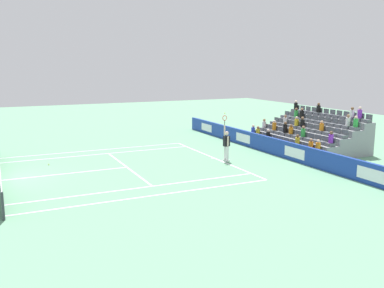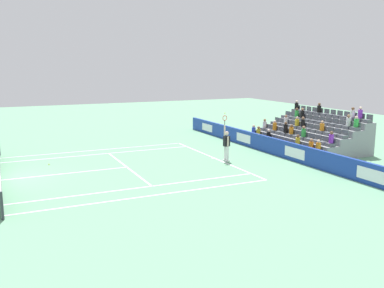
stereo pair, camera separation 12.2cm
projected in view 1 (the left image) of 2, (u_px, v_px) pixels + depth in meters
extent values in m
plane|color=#669E77|center=(1.00, 181.00, 20.56)|extent=(80.00, 80.00, 0.00)
cube|color=white|center=(214.00, 158.00, 25.55)|extent=(10.97, 0.10, 0.01)
cube|color=white|center=(127.00, 167.00, 23.25)|extent=(8.23, 0.10, 0.01)
cube|color=white|center=(68.00, 173.00, 21.90)|extent=(0.10, 6.40, 0.01)
cube|color=white|center=(101.00, 154.00, 26.71)|extent=(0.10, 11.89, 0.01)
cube|color=white|center=(143.00, 187.00, 19.40)|extent=(0.10, 11.89, 0.01)
cube|color=white|center=(97.00, 150.00, 27.93)|extent=(0.10, 11.89, 0.01)
cube|color=white|center=(153.00, 196.00, 18.18)|extent=(0.10, 11.89, 0.01)
cube|color=white|center=(213.00, 158.00, 25.51)|extent=(0.10, 0.20, 0.01)
cube|color=#193899|center=(268.00, 145.00, 27.10)|extent=(22.52, 0.20, 1.05)
cube|color=white|center=(372.00, 175.00, 19.55)|extent=(1.80, 0.01, 0.59)
cube|color=white|center=(294.00, 153.00, 24.55)|extent=(1.80, 0.01, 0.59)
cube|color=white|center=(243.00, 138.00, 29.56)|extent=(1.80, 0.01, 0.59)
cube|color=white|center=(206.00, 128.00, 34.56)|extent=(1.80, 0.01, 0.59)
cylinder|color=#33383D|center=(3.00, 206.00, 15.19)|extent=(0.10, 0.10, 1.07)
cube|color=black|center=(0.00, 171.00, 20.48)|extent=(11.77, 0.02, 0.92)
cylinder|color=white|center=(227.00, 154.00, 24.58)|extent=(0.16, 0.16, 0.90)
cylinder|color=white|center=(225.00, 153.00, 24.78)|extent=(0.16, 0.16, 0.90)
cube|color=white|center=(227.00, 161.00, 24.66)|extent=(0.14, 0.27, 0.08)
cube|color=white|center=(225.00, 160.00, 24.86)|extent=(0.14, 0.27, 0.08)
cube|color=black|center=(227.00, 141.00, 24.54)|extent=(0.25, 0.38, 0.60)
sphere|color=beige|center=(227.00, 133.00, 24.46)|extent=(0.24, 0.24, 0.24)
cylinder|color=beige|center=(225.00, 130.00, 24.62)|extent=(0.09, 0.09, 0.62)
cylinder|color=beige|center=(228.00, 141.00, 24.33)|extent=(0.09, 0.09, 0.56)
cylinder|color=black|center=(225.00, 123.00, 24.54)|extent=(0.04, 0.04, 0.28)
torus|color=red|center=(225.00, 118.00, 24.49)|extent=(0.05, 0.31, 0.31)
sphere|color=#D1E533|center=(225.00, 113.00, 24.43)|extent=(0.07, 0.07, 0.07)
cube|color=gray|center=(281.00, 148.00, 27.61)|extent=(7.44, 0.95, 0.42)
cube|color=#545960|center=(317.00, 153.00, 24.52)|extent=(0.48, 0.44, 0.20)
cube|color=#545960|center=(320.00, 148.00, 24.56)|extent=(0.48, 0.04, 0.30)
cube|color=#545960|center=(310.00, 151.00, 25.07)|extent=(0.48, 0.44, 0.20)
cube|color=#545960|center=(313.00, 147.00, 25.11)|extent=(0.48, 0.04, 0.30)
cube|color=#545960|center=(303.00, 149.00, 25.63)|extent=(0.48, 0.44, 0.20)
cube|color=#545960|center=(306.00, 145.00, 25.66)|extent=(0.48, 0.04, 0.30)
cube|color=#545960|center=(296.00, 147.00, 26.18)|extent=(0.48, 0.44, 0.20)
cube|color=#545960|center=(299.00, 143.00, 26.21)|extent=(0.48, 0.04, 0.30)
cube|color=#545960|center=(290.00, 146.00, 26.73)|extent=(0.48, 0.44, 0.20)
cube|color=#545960|center=(293.00, 142.00, 26.77)|extent=(0.48, 0.04, 0.30)
cube|color=#545960|center=(284.00, 144.00, 27.28)|extent=(0.48, 0.44, 0.20)
cube|color=#545960|center=(287.00, 140.00, 27.32)|extent=(0.48, 0.04, 0.30)
cube|color=#545960|center=(278.00, 143.00, 27.83)|extent=(0.48, 0.44, 0.20)
cube|color=#545960|center=(281.00, 139.00, 27.87)|extent=(0.48, 0.04, 0.30)
cube|color=#545960|center=(273.00, 141.00, 28.38)|extent=(0.48, 0.44, 0.20)
cube|color=#545960|center=(275.00, 137.00, 28.42)|extent=(0.48, 0.04, 0.30)
cube|color=#545960|center=(267.00, 140.00, 28.93)|extent=(0.48, 0.44, 0.20)
cube|color=#545960|center=(270.00, 136.00, 28.97)|extent=(0.48, 0.04, 0.30)
cube|color=#545960|center=(262.00, 138.00, 29.48)|extent=(0.48, 0.44, 0.20)
cube|color=#545960|center=(265.00, 135.00, 29.52)|extent=(0.48, 0.04, 0.30)
cube|color=#545960|center=(257.00, 137.00, 30.03)|extent=(0.48, 0.44, 0.20)
cube|color=#545960|center=(260.00, 133.00, 30.07)|extent=(0.48, 0.04, 0.30)
cube|color=#545960|center=(252.00, 136.00, 30.58)|extent=(0.48, 0.44, 0.20)
cube|color=#545960|center=(255.00, 132.00, 30.62)|extent=(0.48, 0.04, 0.30)
cube|color=gray|center=(293.00, 144.00, 27.97)|extent=(7.44, 0.95, 0.84)
cube|color=#545960|center=(330.00, 145.00, 24.85)|extent=(0.48, 0.44, 0.20)
cube|color=#545960|center=(333.00, 140.00, 24.88)|extent=(0.48, 0.04, 0.30)
cube|color=#545960|center=(323.00, 143.00, 25.40)|extent=(0.48, 0.44, 0.20)
cube|color=#545960|center=(325.00, 139.00, 25.43)|extent=(0.48, 0.04, 0.30)
cube|color=#545960|center=(315.00, 141.00, 25.95)|extent=(0.48, 0.44, 0.20)
cube|color=#545960|center=(318.00, 137.00, 25.99)|extent=(0.48, 0.04, 0.30)
cube|color=#545960|center=(309.00, 140.00, 26.50)|extent=(0.48, 0.44, 0.20)
cube|color=#545960|center=(311.00, 136.00, 26.54)|extent=(0.48, 0.04, 0.30)
cube|color=#545960|center=(302.00, 138.00, 27.05)|extent=(0.48, 0.44, 0.20)
cube|color=#545960|center=(305.00, 134.00, 27.09)|extent=(0.48, 0.04, 0.30)
cube|color=#545960|center=(296.00, 137.00, 27.60)|extent=(0.48, 0.44, 0.20)
cube|color=#545960|center=(299.00, 133.00, 27.64)|extent=(0.48, 0.04, 0.30)
cube|color=#545960|center=(290.00, 135.00, 28.15)|extent=(0.48, 0.44, 0.20)
cube|color=#545960|center=(293.00, 131.00, 28.19)|extent=(0.48, 0.04, 0.30)
cube|color=#545960|center=(284.00, 134.00, 28.70)|extent=(0.48, 0.44, 0.20)
cube|color=#545960|center=(287.00, 130.00, 28.74)|extent=(0.48, 0.04, 0.30)
cube|color=#545960|center=(279.00, 133.00, 29.25)|extent=(0.48, 0.44, 0.20)
cube|color=#545960|center=(281.00, 129.00, 29.29)|extent=(0.48, 0.04, 0.30)
cube|color=#545960|center=(273.00, 131.00, 29.80)|extent=(0.48, 0.44, 0.20)
cube|color=#545960|center=(276.00, 128.00, 29.84)|extent=(0.48, 0.04, 0.30)
cube|color=#545960|center=(268.00, 130.00, 30.36)|extent=(0.48, 0.44, 0.20)
cube|color=#545960|center=(271.00, 127.00, 30.39)|extent=(0.48, 0.04, 0.30)
cube|color=#545960|center=(263.00, 129.00, 30.91)|extent=(0.48, 0.44, 0.20)
cube|color=#545960|center=(266.00, 126.00, 30.94)|extent=(0.48, 0.04, 0.30)
cube|color=gray|center=(304.00, 140.00, 28.33)|extent=(7.44, 0.95, 1.26)
cube|color=#545960|center=(342.00, 137.00, 25.17)|extent=(0.48, 0.44, 0.20)
cube|color=#545960|center=(345.00, 132.00, 25.20)|extent=(0.48, 0.04, 0.30)
cube|color=#545960|center=(335.00, 135.00, 25.72)|extent=(0.48, 0.44, 0.20)
cube|color=#545960|center=(338.00, 131.00, 25.76)|extent=(0.48, 0.04, 0.30)
cube|color=#545960|center=(328.00, 134.00, 26.27)|extent=(0.48, 0.44, 0.20)
cube|color=#545960|center=(330.00, 129.00, 26.31)|extent=(0.48, 0.04, 0.30)
cube|color=#545960|center=(321.00, 132.00, 26.82)|extent=(0.48, 0.44, 0.20)
cube|color=#545960|center=(323.00, 128.00, 26.86)|extent=(0.48, 0.04, 0.30)
cube|color=#545960|center=(314.00, 131.00, 27.37)|extent=(0.48, 0.44, 0.20)
cube|color=#545960|center=(317.00, 127.00, 27.41)|extent=(0.48, 0.04, 0.30)
cube|color=#545960|center=(308.00, 130.00, 27.92)|extent=(0.48, 0.44, 0.20)
cube|color=#545960|center=(310.00, 126.00, 27.96)|extent=(0.48, 0.04, 0.30)
cube|color=#545960|center=(302.00, 128.00, 28.47)|extent=(0.48, 0.44, 0.20)
cube|color=#545960|center=(304.00, 124.00, 28.51)|extent=(0.48, 0.04, 0.30)
cube|color=#545960|center=(296.00, 127.00, 29.02)|extent=(0.48, 0.44, 0.20)
cube|color=#545960|center=(298.00, 123.00, 29.06)|extent=(0.48, 0.04, 0.30)
cube|color=#545960|center=(290.00, 126.00, 29.57)|extent=(0.48, 0.44, 0.20)
cube|color=#545960|center=(292.00, 122.00, 29.61)|extent=(0.48, 0.04, 0.30)
cube|color=#545960|center=(285.00, 125.00, 30.13)|extent=(0.48, 0.44, 0.20)
cube|color=#545960|center=(287.00, 121.00, 30.16)|extent=(0.48, 0.04, 0.30)
cube|color=#545960|center=(279.00, 124.00, 30.68)|extent=(0.48, 0.44, 0.20)
cube|color=#545960|center=(282.00, 120.00, 30.71)|extent=(0.48, 0.04, 0.30)
cube|color=#545960|center=(274.00, 123.00, 31.23)|extent=(0.48, 0.44, 0.20)
cube|color=#545960|center=(277.00, 119.00, 31.27)|extent=(0.48, 0.04, 0.30)
cube|color=gray|center=(315.00, 136.00, 28.69)|extent=(7.44, 0.95, 1.68)
cube|color=#545960|center=(355.00, 129.00, 25.49)|extent=(0.48, 0.44, 0.20)
cube|color=#545960|center=(357.00, 124.00, 25.53)|extent=(0.48, 0.04, 0.30)
cube|color=#545960|center=(347.00, 127.00, 26.04)|extent=(0.48, 0.44, 0.20)
cube|color=#545960|center=(350.00, 123.00, 26.08)|extent=(0.48, 0.04, 0.30)
cube|color=#545960|center=(340.00, 126.00, 26.59)|extent=(0.48, 0.44, 0.20)
cube|color=#545960|center=(342.00, 122.00, 26.63)|extent=(0.48, 0.04, 0.30)
cube|color=#545960|center=(332.00, 125.00, 27.14)|extent=(0.48, 0.44, 0.20)
cube|color=#545960|center=(335.00, 121.00, 27.18)|extent=(0.48, 0.04, 0.30)
cube|color=#545960|center=(326.00, 124.00, 27.69)|extent=(0.48, 0.44, 0.20)
cube|color=#545960|center=(328.00, 120.00, 27.73)|extent=(0.48, 0.04, 0.30)
cube|color=#545960|center=(319.00, 122.00, 28.24)|extent=(0.48, 0.44, 0.20)
cube|color=#545960|center=(322.00, 119.00, 28.28)|extent=(0.48, 0.04, 0.30)
cube|color=#545960|center=(313.00, 121.00, 28.79)|extent=(0.48, 0.44, 0.20)
cube|color=#545960|center=(315.00, 118.00, 28.83)|extent=(0.48, 0.04, 0.30)
cube|color=#545960|center=(307.00, 120.00, 29.35)|extent=(0.48, 0.44, 0.20)
cube|color=#545960|center=(309.00, 117.00, 29.38)|extent=(0.48, 0.04, 0.30)
cube|color=#545960|center=(301.00, 119.00, 29.90)|extent=(0.48, 0.44, 0.20)
cube|color=#545960|center=(303.00, 116.00, 29.93)|extent=(0.48, 0.04, 0.30)
cube|color=#545960|center=(295.00, 118.00, 30.45)|extent=(0.48, 0.44, 0.20)
cube|color=#545960|center=(298.00, 115.00, 30.49)|extent=(0.48, 0.04, 0.30)
cube|color=#545960|center=(290.00, 117.00, 31.00)|extent=(0.48, 0.44, 0.20)
cube|color=#545960|center=(292.00, 114.00, 31.04)|extent=(0.48, 0.04, 0.30)
cube|color=#545960|center=(285.00, 116.00, 31.55)|extent=(0.48, 0.44, 0.20)
cube|color=#545960|center=(287.00, 113.00, 31.59)|extent=(0.48, 0.04, 0.30)
cube|color=gray|center=(326.00, 132.00, 29.05)|extent=(7.44, 0.95, 2.10)
cube|color=#545960|center=(367.00, 121.00, 25.81)|extent=(0.48, 0.44, 0.20)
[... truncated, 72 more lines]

